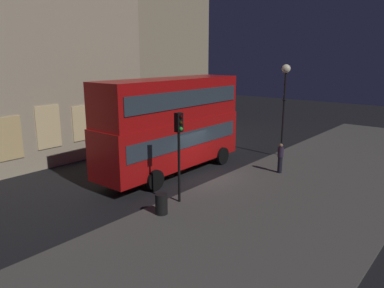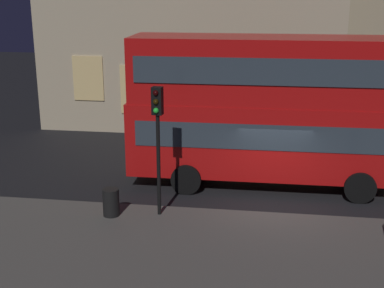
{
  "view_description": "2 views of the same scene",
  "coord_description": "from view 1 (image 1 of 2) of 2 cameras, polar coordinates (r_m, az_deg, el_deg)",
  "views": [
    {
      "loc": [
        -15.36,
        -11.78,
        6.63
      ],
      "look_at": [
        -0.92,
        0.17,
        2.13
      ],
      "focal_mm": 34.06,
      "sensor_mm": 36.0,
      "label": 1
    },
    {
      "loc": [
        -0.33,
        -16.66,
        7.15
      ],
      "look_at": [
        -2.89,
        1.07,
        1.8
      ],
      "focal_mm": 49.53,
      "sensor_mm": 36.0,
      "label": 2
    }
  ],
  "objects": [
    {
      "name": "pedestrian",
      "position": [
        21.41,
        13.65,
        -2.1
      ],
      "size": [
        0.33,
        0.33,
        1.73
      ],
      "rotation": [
        0.0,
        0.0,
        4.22
      ],
      "color": "black",
      "rests_on": "sidewalk_slab"
    },
    {
      "name": "street_lamp",
      "position": [
        24.73,
        14.37,
        8.72
      ],
      "size": [
        0.57,
        0.57,
        6.05
      ],
      "color": "black",
      "rests_on": "sidewalk_slab"
    },
    {
      "name": "sidewalk_slab",
      "position": [
        18.0,
        15.09,
        -8.41
      ],
      "size": [
        44.0,
        8.87,
        0.12
      ],
      "primitive_type": "cube",
      "color": "#4C4944",
      "rests_on": "ground"
    },
    {
      "name": "traffic_light_near_kerb",
      "position": [
        16.13,
        -2.04,
        0.8
      ],
      "size": [
        0.34,
        0.38,
        4.14
      ],
      "rotation": [
        0.0,
        0.0,
        -0.1
      ],
      "color": "black",
      "rests_on": "sidewalk_slab"
    },
    {
      "name": "litter_bin",
      "position": [
        15.66,
        -4.81,
        -9.33
      ],
      "size": [
        0.53,
        0.53,
        0.89
      ],
      "primitive_type": "cylinder",
      "color": "black",
      "rests_on": "sidewalk_slab"
    },
    {
      "name": "building_with_clock",
      "position": [
        26.76,
        -27.24,
        17.65
      ],
      "size": [
        15.06,
        8.18,
        18.45
      ],
      "color": "tan",
      "rests_on": "ground"
    },
    {
      "name": "double_decker_bus",
      "position": [
        20.76,
        -3.28,
        3.55
      ],
      "size": [
        9.94,
        2.94,
        5.47
      ],
      "rotation": [
        0.0,
        0.0,
        0.01
      ],
      "color": "#B20F0F",
      "rests_on": "ground"
    },
    {
      "name": "ground_plane",
      "position": [
        20.46,
        2.01,
        -5.42
      ],
      "size": [
        80.0,
        80.0,
        0.0
      ],
      "primitive_type": "plane",
      "color": "black"
    },
    {
      "name": "building_plain_facade",
      "position": [
        32.91,
        -12.15,
        15.1
      ],
      "size": [
        17.56,
        7.28,
        15.43
      ],
      "color": "tan",
      "rests_on": "ground"
    }
  ]
}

